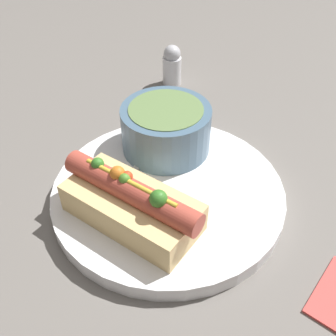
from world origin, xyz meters
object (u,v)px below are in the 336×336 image
object	(u,v)px
hot_dog	(133,204)
salt_shaker	(172,65)
soup_bowl	(166,127)
spoon	(158,148)

from	to	relation	value
hot_dog	salt_shaker	bearing A→B (deg)	117.63
hot_dog	soup_bowl	distance (m)	0.13
hot_dog	spoon	distance (m)	0.12
hot_dog	spoon	bearing A→B (deg)	113.90
hot_dog	salt_shaker	xyz separation A→B (m)	(-0.16, 0.28, -0.01)
hot_dog	salt_shaker	world-z (taller)	hot_dog
spoon	soup_bowl	bearing A→B (deg)	-21.67
soup_bowl	spoon	world-z (taller)	soup_bowl
soup_bowl	salt_shaker	bearing A→B (deg)	125.46
hot_dog	soup_bowl	bearing A→B (deg)	109.96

